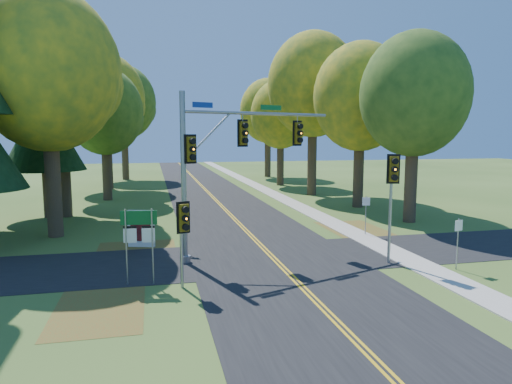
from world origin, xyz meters
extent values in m
plane|color=#33501C|center=(0.00, 0.00, 0.00)|extent=(160.00, 160.00, 0.00)
cube|color=black|center=(0.00, 0.00, 0.01)|extent=(8.00, 160.00, 0.02)
cube|color=black|center=(0.00, 2.00, 0.01)|extent=(60.00, 6.00, 0.02)
cube|color=gold|center=(-0.10, 0.00, 0.03)|extent=(0.10, 160.00, 0.01)
cube|color=gold|center=(0.10, 0.00, 0.03)|extent=(0.10, 160.00, 0.01)
cube|color=#9E998E|center=(6.20, 0.00, 0.03)|extent=(1.60, 160.00, 0.06)
cube|color=brown|center=(-6.50, 4.00, 0.01)|extent=(4.00, 6.00, 0.00)
cube|color=brown|center=(6.80, 6.00, 0.01)|extent=(3.50, 8.00, 0.00)
cube|color=brown|center=(-7.50, -3.00, 0.01)|extent=(3.00, 5.00, 0.00)
cylinder|color=#38281C|center=(-11.20, 9.30, 3.38)|extent=(0.86, 0.86, 6.75)
ellipsoid|color=gold|center=(-11.20, 9.30, 9.55)|extent=(8.00, 8.00, 9.20)
sphere|color=gold|center=(-9.60, 10.50, 8.75)|extent=(4.80, 4.80, 4.80)
sphere|color=gold|center=(-12.60, 8.50, 10.35)|extent=(4.40, 4.40, 4.40)
cylinder|color=#38281C|center=(11.50, 8.70, 3.04)|extent=(0.83, 0.83, 6.08)
ellipsoid|color=#587524|center=(11.50, 8.70, 8.60)|extent=(7.20, 7.20, 8.28)
sphere|color=#587524|center=(12.94, 9.78, 7.88)|extent=(4.32, 4.32, 4.32)
sphere|color=#587524|center=(10.24, 7.98, 9.32)|extent=(3.96, 3.96, 3.96)
cylinder|color=#38281C|center=(-11.80, 16.20, 3.71)|extent=(0.89, 0.89, 7.42)
ellipsoid|color=gold|center=(-11.80, 16.20, 10.43)|extent=(8.60, 8.60, 9.89)
sphere|color=gold|center=(-10.08, 17.49, 9.57)|extent=(5.16, 5.16, 5.16)
sphere|color=gold|center=(-13.30, 15.34, 11.29)|extent=(4.73, 4.73, 4.73)
cylinder|color=#38281C|center=(10.90, 15.50, 3.15)|extent=(0.84, 0.84, 6.30)
ellipsoid|color=gold|center=(10.90, 15.50, 8.96)|extent=(7.60, 7.60, 8.74)
sphere|color=gold|center=(12.42, 16.64, 8.20)|extent=(4.56, 4.56, 4.56)
sphere|color=gold|center=(9.57, 14.74, 9.72)|extent=(4.18, 4.18, 4.18)
cylinder|color=#38281C|center=(-9.60, 24.40, 2.81)|extent=(0.81, 0.81, 5.62)
ellipsoid|color=#587524|center=(-9.60, 24.40, 8.00)|extent=(6.80, 6.80, 7.82)
sphere|color=#587524|center=(-8.24, 25.42, 7.33)|extent=(4.08, 4.08, 4.08)
sphere|color=#587524|center=(-10.79, 23.72, 8.69)|extent=(3.74, 3.74, 3.74)
cylinder|color=#38281C|center=(9.80, 23.60, 3.83)|extent=(0.90, 0.90, 7.65)
ellipsoid|color=gold|center=(9.80, 23.60, 10.73)|extent=(8.80, 8.80, 10.12)
sphere|color=gold|center=(11.56, 24.92, 9.85)|extent=(5.28, 5.28, 5.28)
sphere|color=gold|center=(8.26, 22.72, 11.61)|extent=(4.84, 4.84, 4.84)
cylinder|color=#38281C|center=(-10.20, 33.10, 3.49)|extent=(0.87, 0.87, 6.98)
ellipsoid|color=gold|center=(-10.20, 33.10, 9.85)|extent=(8.20, 8.20, 9.43)
sphere|color=gold|center=(-8.56, 34.33, 9.03)|extent=(4.92, 4.92, 4.92)
sphere|color=gold|center=(-11.63, 32.28, 10.67)|extent=(4.51, 4.51, 4.51)
cylinder|color=#38281C|center=(9.20, 32.80, 2.93)|extent=(0.82, 0.82, 5.85)
ellipsoid|color=gold|center=(9.20, 32.80, 8.30)|extent=(7.00, 7.00, 8.05)
sphere|color=gold|center=(10.60, 33.85, 7.60)|extent=(4.20, 4.20, 4.20)
sphere|color=gold|center=(7.97, 32.10, 9.00)|extent=(3.85, 3.85, 3.85)
cylinder|color=#38281C|center=(-9.00, 44.00, 3.60)|extent=(0.88, 0.88, 7.20)
ellipsoid|color=#587524|center=(-9.00, 44.00, 10.14)|extent=(8.40, 8.40, 9.66)
sphere|color=#587524|center=(-7.32, 45.26, 9.30)|extent=(5.04, 5.04, 5.04)
sphere|color=#587524|center=(-10.47, 43.16, 10.98)|extent=(4.62, 4.62, 4.62)
cylinder|color=#38281C|center=(10.40, 43.50, 3.26)|extent=(0.85, 0.85, 6.53)
ellipsoid|color=gold|center=(10.40, 43.50, 9.26)|extent=(7.80, 7.80, 8.97)
sphere|color=gold|center=(11.96, 44.67, 8.47)|extent=(4.68, 4.68, 4.68)
sphere|color=gold|center=(9.04, 42.72, 10.04)|extent=(4.29, 4.29, 4.29)
cylinder|color=#38281C|center=(-13.00, 16.00, 1.71)|extent=(0.50, 0.50, 3.42)
cone|color=black|center=(-13.00, 16.00, 6.15)|extent=(5.60, 5.60, 5.45)
cone|color=black|center=(-13.00, 16.00, 10.04)|extent=(4.57, 4.57, 5.45)
cone|color=black|center=(-13.00, 16.00, 13.94)|extent=(3.55, 3.55, 5.45)
cylinder|color=gray|center=(-4.20, 2.00, 3.94)|extent=(0.25, 0.25, 7.88)
cylinder|color=gray|center=(-4.20, 2.00, 0.17)|extent=(0.50, 0.50, 0.34)
cylinder|color=gray|center=(-0.23, 3.45, 6.98)|extent=(7.98, 3.04, 0.16)
cylinder|color=gray|center=(-3.04, 2.42, 5.85)|extent=(2.43, 0.97, 2.33)
cylinder|color=gray|center=(-1.24, 3.08, 6.78)|extent=(0.05, 0.05, 0.41)
cube|color=#72590C|center=(-1.24, 3.08, 6.01)|extent=(0.48, 0.45, 1.13)
cube|color=black|center=(-1.24, 3.08, 6.01)|extent=(0.56, 0.23, 1.33)
sphere|color=orange|center=(-1.15, 2.84, 6.01)|extent=(0.20, 0.20, 0.20)
cylinder|color=black|center=(-1.15, 2.84, 6.37)|extent=(0.32, 0.26, 0.27)
cylinder|color=black|center=(-1.15, 2.84, 6.01)|extent=(0.32, 0.26, 0.27)
cylinder|color=black|center=(-1.15, 2.84, 5.65)|extent=(0.32, 0.26, 0.27)
cylinder|color=gray|center=(1.93, 4.24, 6.78)|extent=(0.05, 0.05, 0.41)
cube|color=#72590C|center=(1.93, 4.24, 6.01)|extent=(0.48, 0.45, 1.13)
cube|color=black|center=(1.93, 4.24, 6.01)|extent=(0.56, 0.23, 1.33)
sphere|color=orange|center=(2.02, 4.00, 6.01)|extent=(0.20, 0.20, 0.20)
cylinder|color=black|center=(2.02, 4.00, 6.37)|extent=(0.32, 0.26, 0.27)
cylinder|color=black|center=(2.02, 4.00, 6.01)|extent=(0.32, 0.26, 0.27)
cylinder|color=black|center=(2.02, 4.00, 5.65)|extent=(0.32, 0.26, 0.27)
cube|color=#72590C|center=(-3.88, 1.94, 5.29)|extent=(0.48, 0.45, 1.13)
cube|color=black|center=(-3.88, 1.94, 5.29)|extent=(0.56, 0.23, 1.33)
sphere|color=orange|center=(-3.79, 1.69, 5.29)|extent=(0.20, 0.20, 0.20)
cylinder|color=black|center=(-3.79, 1.69, 5.65)|extent=(0.32, 0.26, 0.27)
cylinder|color=black|center=(-3.79, 1.69, 5.29)|extent=(0.32, 0.26, 0.27)
cylinder|color=black|center=(-3.79, 1.69, 4.93)|extent=(0.32, 0.26, 0.27)
cube|color=navy|center=(-3.25, 2.35, 7.29)|extent=(0.97, 0.39, 0.25)
cube|color=#0C5926|center=(0.35, 3.66, 7.29)|extent=(1.18, 0.47, 0.25)
cylinder|color=#95969D|center=(5.02, -0.17, 2.49)|extent=(0.14, 0.14, 4.98)
cube|color=#72590C|center=(4.95, -0.41, 4.41)|extent=(0.46, 0.43, 1.13)
cube|color=black|center=(4.95, -0.41, 4.41)|extent=(0.58, 0.19, 1.34)
sphere|color=orange|center=(4.88, -0.66, 4.41)|extent=(0.20, 0.20, 0.20)
cylinder|color=black|center=(4.88, -0.66, 4.77)|extent=(0.31, 0.25, 0.27)
cylinder|color=black|center=(4.88, -0.66, 4.41)|extent=(0.31, 0.25, 0.27)
cylinder|color=black|center=(4.88, -0.66, 4.05)|extent=(0.31, 0.25, 0.27)
cylinder|color=#999BA1|center=(-4.57, -1.48, 1.67)|extent=(0.13, 0.13, 3.34)
cube|color=#72590C|center=(-4.50, -1.70, 2.82)|extent=(0.44, 0.41, 1.04)
cube|color=black|center=(-4.50, -1.70, 2.82)|extent=(0.52, 0.20, 1.23)
sphere|color=orange|center=(-4.42, -1.93, 2.82)|extent=(0.19, 0.19, 0.19)
cylinder|color=black|center=(-4.42, -1.93, 3.15)|extent=(0.29, 0.24, 0.25)
cylinder|color=black|center=(-4.42, -1.93, 2.82)|extent=(0.29, 0.24, 0.25)
cylinder|color=black|center=(-4.42, -1.93, 2.48)|extent=(0.29, 0.24, 0.25)
cylinder|color=gray|center=(-6.68, -0.67, 1.53)|extent=(0.06, 0.06, 3.06)
cylinder|color=gray|center=(-5.67, -0.81, 1.53)|extent=(0.06, 0.06, 3.06)
cube|color=#0B5020|center=(-6.17, -0.71, 2.70)|extent=(1.42, 0.24, 0.56)
cube|color=silver|center=(-6.17, -0.71, 2.70)|extent=(1.21, 0.18, 0.08)
cube|color=silver|center=(-6.52, -0.66, 1.99)|extent=(0.51, 0.11, 0.56)
cube|color=black|center=(-6.52, -0.66, 2.32)|extent=(0.51, 0.08, 0.10)
cube|color=silver|center=(-5.81, -0.76, 1.99)|extent=(0.51, 0.11, 0.56)
cube|color=black|center=(-5.81, -0.76, 2.32)|extent=(0.51, 0.08, 0.10)
cube|color=silver|center=(-6.25, 5.61, 0.99)|extent=(1.42, 0.61, 1.97)
cube|color=maroon|center=(-6.28, 5.51, 1.04)|extent=(1.05, 0.35, 1.42)
cube|color=silver|center=(-6.77, 5.78, 0.16)|extent=(0.11, 0.11, 0.33)
cube|color=silver|center=(-5.73, 5.45, 0.16)|extent=(0.11, 0.11, 0.33)
cylinder|color=gray|center=(6.67, 5.55, 1.18)|extent=(0.05, 0.05, 2.35)
cube|color=silver|center=(6.66, 5.53, 2.03)|extent=(0.44, 0.14, 0.48)
cylinder|color=gray|center=(7.42, -1.78, 1.15)|extent=(0.05, 0.05, 2.30)
cube|color=white|center=(7.42, -1.80, 1.99)|extent=(0.44, 0.13, 0.47)
cylinder|color=gray|center=(-4.20, 4.06, 1.14)|extent=(0.05, 0.05, 2.28)
cube|color=white|center=(-4.21, 4.04, 1.97)|extent=(0.42, 0.19, 0.47)
camera|label=1|loc=(-5.61, -18.91, 5.94)|focal=32.00mm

